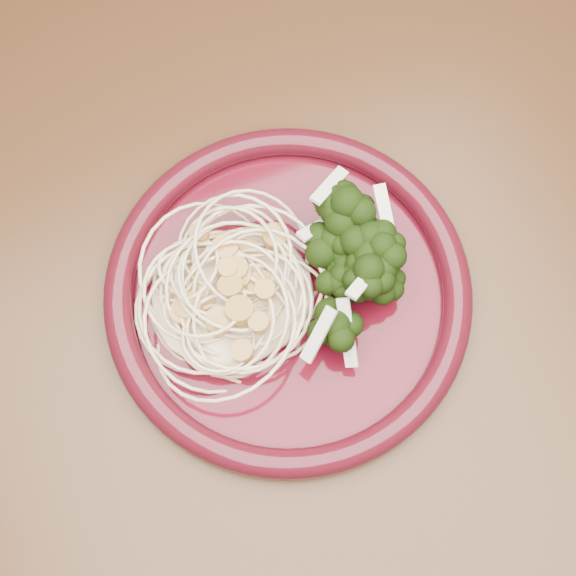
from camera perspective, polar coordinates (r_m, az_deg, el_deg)
The scene contains 6 objects.
dining_table at distance 0.70m, azimuth 8.59°, elevation -2.13°, with size 1.20×0.80×0.75m.
dinner_plate at distance 0.59m, azimuth -0.00°, elevation -0.32°, with size 0.34×0.34×0.02m.
spaghetti_pile at distance 0.58m, azimuth -4.03°, elevation -0.32°, with size 0.12×0.11×0.03m, color beige.
scallop_cluster at distance 0.55m, azimuth -4.24°, elevation 0.73°, with size 0.10×0.10×0.03m, color #C19545, non-canonical shape.
broccoli_pile at distance 0.57m, azimuth 4.97°, elevation 0.67°, with size 0.08×0.13×0.05m, color black.
onion_garnish at distance 0.55m, azimuth 5.22°, elevation 1.70°, with size 0.06×0.08×0.05m, color beige, non-canonical shape.
Camera 1 is at (-0.17, -0.15, 1.32)m, focal length 50.00 mm.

